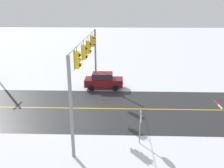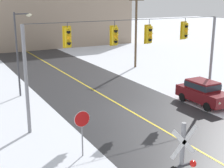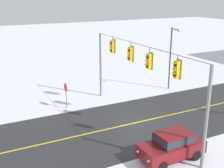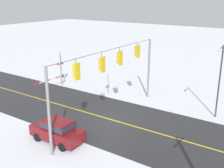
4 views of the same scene
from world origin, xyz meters
name	(u,v)px [view 3 (image 3 of 4)]	position (x,y,z in m)	size (l,w,h in m)	color
ground_plane	(138,122)	(0.00, 0.00, 0.00)	(160.00, 160.00, 0.00)	silver
road_asphalt	(196,109)	(0.00, 6.00, 0.00)	(9.00, 80.00, 0.01)	#28282B
lane_centre_line	(196,109)	(0.00, 6.00, 0.01)	(0.14, 72.00, 0.01)	gold
signal_span	(139,69)	(-0.06, -0.01, 4.39)	(14.20, 0.47, 6.22)	gray
stop_sign	(66,90)	(-5.44, -4.09, 1.71)	(0.80, 0.09, 2.35)	gray
parked_car_maroon	(172,145)	(5.43, -0.97, 0.95)	(1.84, 4.21, 1.74)	maroon
streetlamp_near	(172,53)	(-5.59, 7.43, 3.92)	(1.39, 0.28, 6.50)	#38383D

